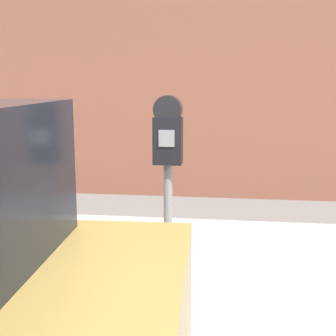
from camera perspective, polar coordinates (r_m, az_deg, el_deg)
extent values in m
cube|color=#BCB7AD|center=(4.63, 1.80, -12.04)|extent=(24.00, 2.80, 0.14)
cylinder|color=gray|center=(3.44, 0.00, -8.79)|extent=(0.06, 0.06, 1.13)
cube|color=black|center=(3.27, 0.00, 3.35)|extent=(0.20, 0.15, 0.33)
cube|color=gray|center=(3.19, -0.18, 3.62)|extent=(0.11, 0.01, 0.11)
cylinder|color=black|center=(3.25, 0.00, 7.16)|extent=(0.19, 0.12, 0.19)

